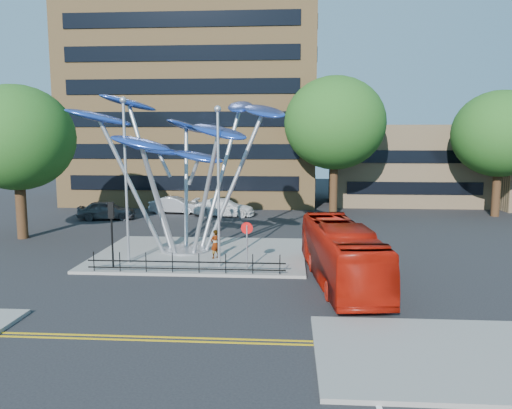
# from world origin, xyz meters

# --- Properties ---
(ground) EXTENTS (120.00, 120.00, 0.00)m
(ground) POSITION_xyz_m (0.00, 0.00, 0.00)
(ground) COLOR black
(ground) RESTS_ON ground
(traffic_island) EXTENTS (12.00, 9.00, 0.15)m
(traffic_island) POSITION_xyz_m (-1.00, 6.00, 0.07)
(traffic_island) COLOR slate
(traffic_island) RESTS_ON ground
(pavement_right) EXTENTS (12.00, 6.00, 0.15)m
(pavement_right) POSITION_xyz_m (11.00, -7.00, 0.07)
(pavement_right) COLOR slate
(pavement_right) RESTS_ON ground
(double_yellow_near) EXTENTS (40.00, 0.12, 0.01)m
(double_yellow_near) POSITION_xyz_m (0.00, -6.00, 0.01)
(double_yellow_near) COLOR gold
(double_yellow_near) RESTS_ON ground
(double_yellow_far) EXTENTS (40.00, 0.12, 0.01)m
(double_yellow_far) POSITION_xyz_m (0.00, -6.30, 0.01)
(double_yellow_far) COLOR gold
(double_yellow_far) RESTS_ON ground
(brick_tower) EXTENTS (25.00, 15.00, 30.00)m
(brick_tower) POSITION_xyz_m (-6.00, 32.00, 15.00)
(brick_tower) COLOR olive
(brick_tower) RESTS_ON ground
(low_building_near) EXTENTS (15.00, 8.00, 8.00)m
(low_building_near) POSITION_xyz_m (16.00, 30.00, 4.00)
(low_building_near) COLOR tan
(low_building_near) RESTS_ON ground
(tree_right) EXTENTS (8.80, 8.80, 12.11)m
(tree_right) POSITION_xyz_m (8.00, 22.00, 8.04)
(tree_right) COLOR black
(tree_right) RESTS_ON ground
(tree_left) EXTENTS (7.60, 7.60, 10.32)m
(tree_left) POSITION_xyz_m (-14.00, 10.00, 6.79)
(tree_left) COLOR black
(tree_left) RESTS_ON ground
(tree_far) EXTENTS (8.00, 8.00, 10.81)m
(tree_far) POSITION_xyz_m (22.00, 22.00, 7.11)
(tree_far) COLOR black
(tree_far) RESTS_ON ground
(leaf_sculpture) EXTENTS (12.72, 9.54, 9.51)m
(leaf_sculpture) POSITION_xyz_m (-2.07, 6.68, 6.87)
(leaf_sculpture) COLOR #9EA0A5
(leaf_sculpture) RESTS_ON traffic_island
(street_lamp_left) EXTENTS (0.36, 0.36, 8.80)m
(street_lamp_left) POSITION_xyz_m (-4.50, 3.50, 5.36)
(street_lamp_left) COLOR #9EA0A5
(street_lamp_left) RESTS_ON traffic_island
(street_lamp_right) EXTENTS (0.36, 0.36, 8.30)m
(street_lamp_right) POSITION_xyz_m (0.50, 3.00, 5.09)
(street_lamp_right) COLOR #9EA0A5
(street_lamp_right) RESTS_ON traffic_island
(traffic_light_island) EXTENTS (0.28, 0.18, 3.42)m
(traffic_light_island) POSITION_xyz_m (-5.00, 2.50, 2.61)
(traffic_light_island) COLOR black
(traffic_light_island) RESTS_ON traffic_island
(no_entry_sign_island) EXTENTS (0.60, 0.10, 2.45)m
(no_entry_sign_island) POSITION_xyz_m (2.00, 2.52, 1.82)
(no_entry_sign_island) COLOR #9EA0A5
(no_entry_sign_island) RESTS_ON traffic_island
(pedestrian_railing_front) EXTENTS (10.00, 0.06, 1.00)m
(pedestrian_railing_front) POSITION_xyz_m (-1.00, 1.70, 0.55)
(pedestrian_railing_front) COLOR black
(pedestrian_railing_front) RESTS_ON traffic_island
(red_bus) EXTENTS (3.46, 10.39, 2.84)m
(red_bus) POSITION_xyz_m (6.60, 1.04, 1.42)
(red_bus) COLOR #A01307
(red_bus) RESTS_ON ground
(pedestrian) EXTENTS (0.69, 0.69, 1.61)m
(pedestrian) POSITION_xyz_m (0.02, 4.77, 0.96)
(pedestrian) COLOR gray
(pedestrian) RESTS_ON traffic_island
(parked_car_left) EXTENTS (4.88, 2.53, 1.59)m
(parked_car_left) POSITION_xyz_m (-11.12, 18.00, 0.79)
(parked_car_left) COLOR #424449
(parked_car_left) RESTS_ON ground
(parked_car_mid) EXTENTS (4.72, 2.05, 1.51)m
(parked_car_mid) POSITION_xyz_m (-6.15, 21.73, 0.76)
(parked_car_mid) COLOR #ADAFB5
(parked_car_mid) RESTS_ON ground
(parked_car_right) EXTENTS (5.34, 2.24, 1.54)m
(parked_car_right) POSITION_xyz_m (-1.57, 20.45, 0.77)
(parked_car_right) COLOR silver
(parked_car_right) RESTS_ON ground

